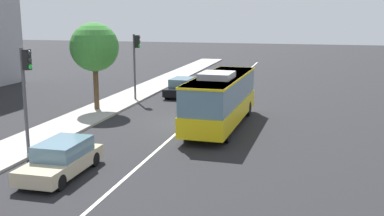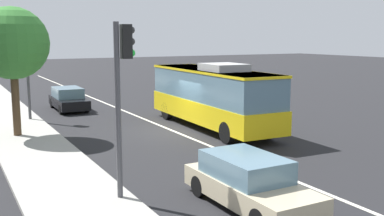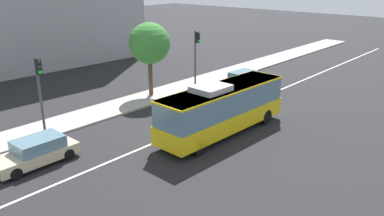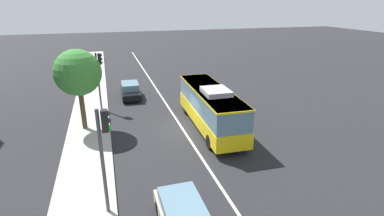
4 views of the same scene
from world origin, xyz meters
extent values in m
plane|color=black|center=(0.00, 0.00, 0.00)|extent=(160.00, 160.00, 0.00)
cube|color=#9E9B93|center=(0.00, 6.94, 0.07)|extent=(80.00, 3.10, 0.14)
cube|color=silver|center=(0.00, 0.00, 0.01)|extent=(76.00, 0.16, 0.01)
cube|color=yellow|center=(-0.21, -2.15, 0.98)|extent=(10.07, 2.82, 1.10)
cube|color=slate|center=(-0.21, -2.15, 2.31)|extent=(9.87, 2.74, 1.58)
cube|color=yellow|center=(-0.21, -2.15, 3.04)|extent=(9.97, 2.79, 0.12)
cube|color=#B2B2B2|center=(-1.41, -2.11, 3.28)|extent=(2.26, 1.87, 0.36)
cylinder|color=black|center=(3.22, -1.15, 0.50)|extent=(1.01, 0.33, 1.00)
cylinder|color=black|center=(3.15, -3.35, 0.50)|extent=(1.01, 0.33, 1.00)
cylinder|color=black|center=(-3.57, -0.94, 0.50)|extent=(1.01, 0.33, 1.00)
cylinder|color=black|center=(-3.65, -3.14, 0.50)|extent=(1.01, 0.33, 1.00)
cube|color=#C6B793|center=(-10.46, 2.74, 0.52)|extent=(4.51, 1.83, 0.60)
cube|color=slate|center=(-10.21, 2.74, 1.14)|extent=(2.53, 1.67, 0.64)
cylinder|color=black|center=(-11.95, 1.93, 0.32)|extent=(0.64, 0.22, 0.64)
cylinder|color=black|center=(-11.96, 3.53, 0.32)|extent=(0.64, 0.22, 0.64)
cylinder|color=black|center=(-8.95, 1.95, 0.32)|extent=(0.64, 0.22, 0.64)
cylinder|color=black|center=(-8.96, 3.55, 0.32)|extent=(0.64, 0.22, 0.64)
cube|color=black|center=(9.38, 3.05, 0.52)|extent=(4.54, 1.91, 0.60)
cube|color=slate|center=(9.63, 3.05, 1.14)|extent=(2.56, 1.72, 0.64)
cylinder|color=black|center=(7.86, 2.29, 0.32)|extent=(0.65, 0.24, 0.64)
cylinder|color=black|center=(7.90, 3.89, 0.32)|extent=(0.65, 0.24, 0.64)
cylinder|color=black|center=(10.86, 2.21, 0.32)|extent=(0.65, 0.24, 0.64)
cylinder|color=black|center=(10.90, 3.81, 0.32)|extent=(0.65, 0.24, 0.64)
cylinder|color=#47474C|center=(-8.24, 5.80, 2.60)|extent=(0.16, 0.16, 5.20)
cube|color=black|center=(-8.26, 5.52, 4.65)|extent=(0.34, 0.30, 0.96)
sphere|color=#2D2D2D|center=(-8.27, 5.37, 4.97)|extent=(0.22, 0.22, 0.22)
sphere|color=#2D2D2D|center=(-8.27, 5.37, 4.65)|extent=(0.22, 0.22, 0.22)
sphere|color=#1ED838|center=(-8.27, 5.37, 4.33)|extent=(0.22, 0.22, 0.22)
cylinder|color=#47474C|center=(6.36, 5.98, 2.60)|extent=(0.16, 0.16, 5.20)
cube|color=black|center=(6.35, 5.70, 4.65)|extent=(0.33, 0.29, 0.96)
sphere|color=#2D2D2D|center=(6.34, 5.55, 4.97)|extent=(0.22, 0.22, 0.22)
sphere|color=#2D2D2D|center=(6.34, 5.55, 4.65)|extent=(0.22, 0.22, 0.22)
sphere|color=#1ED838|center=(6.34, 5.55, 4.33)|extent=(0.22, 0.22, 0.22)
cylinder|color=#4C3823|center=(2.15, 7.23, 1.61)|extent=(0.36, 0.36, 3.23)
sphere|color=#387F33|center=(2.15, 7.23, 4.49)|extent=(3.37, 3.37, 3.37)
cube|color=slate|center=(14.02, 29.07, 2.11)|extent=(0.61, 14.92, 1.50)
cube|color=slate|center=(14.02, 29.07, 5.51)|extent=(0.61, 14.92, 1.50)
camera|label=1|loc=(-27.00, -7.25, 6.75)|focal=42.98mm
camera|label=2|loc=(-20.46, 10.04, 4.79)|focal=42.55mm
camera|label=3|loc=(-19.00, -16.27, 9.89)|focal=36.37mm
camera|label=4|loc=(-20.13, 5.27, 9.34)|focal=27.51mm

